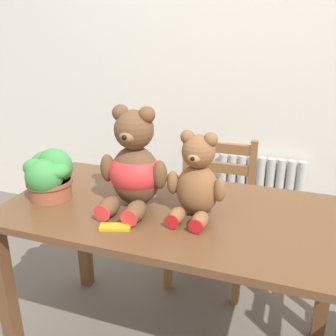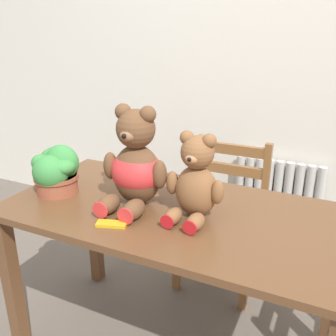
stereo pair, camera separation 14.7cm
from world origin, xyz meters
name	(u,v)px [view 1 (the left image)]	position (x,y,z in m)	size (l,w,h in m)	color
wall_back	(235,54)	(0.00, 1.61, 1.30)	(8.00, 0.04, 2.60)	silver
radiator	(258,203)	(0.24, 1.54, 0.28)	(0.60, 0.10, 0.63)	beige
dining_table	(174,233)	(0.00, 0.36, 0.65)	(1.41, 0.72, 0.76)	brown
wooden_chair_behind	(212,211)	(0.02, 1.01, 0.44)	(0.44, 0.39, 0.86)	brown
teddy_bear_left	(134,167)	(-0.17, 0.34, 0.93)	(0.29, 0.29, 0.42)	brown
teddy_bear_right	(197,181)	(0.10, 0.34, 0.91)	(0.24, 0.24, 0.34)	brown
potted_plant	(49,174)	(-0.55, 0.29, 0.87)	(0.22, 0.21, 0.22)	#9E5138
chocolate_bar	(115,227)	(-0.16, 0.13, 0.77)	(0.11, 0.05, 0.01)	gold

